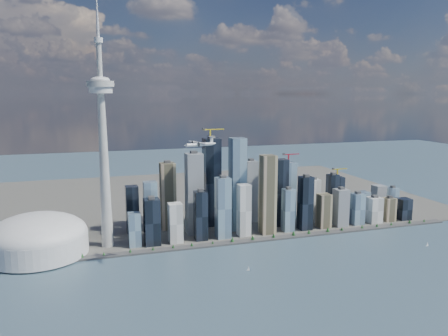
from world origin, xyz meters
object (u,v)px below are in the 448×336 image
object	(u,v)px
airplane	(200,144)
sailboat_west	(248,269)
needle_tower	(103,141)
sailboat_east	(427,245)
dome_stadium	(38,237)

from	to	relation	value
airplane	sailboat_west	size ratio (longest dim) A/B	6.85
needle_tower	sailboat_east	bearing A→B (deg)	-16.69
airplane	dome_stadium	bearing A→B (deg)	132.90
needle_tower	airplane	world-z (taller)	needle_tower
needle_tower	airplane	xyz separation A→B (m)	(164.85, -189.48, 8.72)
needle_tower	sailboat_east	xyz separation A→B (m)	(680.87, -204.20, -232.46)
needle_tower	sailboat_west	world-z (taller)	needle_tower
dome_stadium	sailboat_west	world-z (taller)	dome_stadium
dome_stadium	sailboat_east	bearing A→B (deg)	-13.31
sailboat_west	dome_stadium	bearing A→B (deg)	166.33
dome_stadium	sailboat_west	xyz separation A→B (m)	(391.58, -204.49, -36.36)
airplane	sailboat_east	xyz separation A→B (m)	(516.02, -14.72, -241.18)
needle_tower	sailboat_east	world-z (taller)	needle_tower
sailboat_east	airplane	bearing A→B (deg)	169.86
sailboat_west	sailboat_east	xyz separation A→B (m)	(429.30, 10.29, 0.30)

